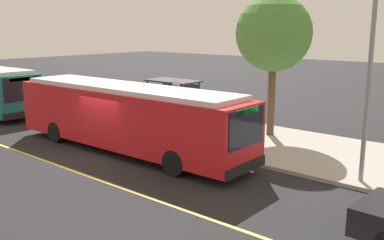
# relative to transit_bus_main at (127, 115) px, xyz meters

# --- Properties ---
(ground_plane) EXTENTS (120.00, 120.00, 0.00)m
(ground_plane) POSITION_rel_transit_bus_main_xyz_m (-0.25, -1.01, -1.62)
(ground_plane) COLOR #232326
(sidewalk_curb) EXTENTS (44.00, 6.40, 0.15)m
(sidewalk_curb) POSITION_rel_transit_bus_main_xyz_m (-0.25, 4.99, -1.54)
(sidewalk_curb) COLOR #A8A399
(sidewalk_curb) RESTS_ON ground_plane
(lane_stripe_center) EXTENTS (36.00, 0.14, 0.01)m
(lane_stripe_center) POSITION_rel_transit_bus_main_xyz_m (-0.25, -3.21, -1.61)
(lane_stripe_center) COLOR #E0D64C
(lane_stripe_center) RESTS_ON ground_plane
(transit_bus_main) EXTENTS (12.57, 2.74, 2.95)m
(transit_bus_main) POSITION_rel_transit_bus_main_xyz_m (0.00, 0.00, 0.00)
(transit_bus_main) COLOR red
(transit_bus_main) RESTS_ON ground_plane
(bus_shelter) EXTENTS (2.90, 1.60, 2.48)m
(bus_shelter) POSITION_rel_transit_bus_main_xyz_m (-1.81, 4.90, 0.30)
(bus_shelter) COLOR #333338
(bus_shelter) RESTS_ON sidewalk_curb
(waiting_bench) EXTENTS (1.60, 0.48, 0.95)m
(waiting_bench) POSITION_rel_transit_bus_main_xyz_m (-1.42, 4.79, -0.99)
(waiting_bench) COLOR brown
(waiting_bench) RESTS_ON sidewalk_curb
(route_sign_post) EXTENTS (0.44, 0.08, 2.80)m
(route_sign_post) POSITION_rel_transit_bus_main_xyz_m (0.55, 2.64, 0.34)
(route_sign_post) COLOR #333338
(route_sign_post) RESTS_ON sidewalk_curb
(pedestrian_commuter) EXTENTS (0.24, 0.40, 1.69)m
(pedestrian_commuter) POSITION_rel_transit_bus_main_xyz_m (-3.80, 3.46, -0.50)
(pedestrian_commuter) COLOR #282D47
(pedestrian_commuter) RESTS_ON sidewalk_curb
(street_tree_near_shelter) EXTENTS (3.67, 3.67, 6.81)m
(street_tree_near_shelter) POSITION_rel_transit_bus_main_xyz_m (3.52, 6.33, 3.48)
(street_tree_near_shelter) COLOR brown
(street_tree_near_shelter) RESTS_ON sidewalk_curb
(utility_pole) EXTENTS (0.16, 0.16, 6.40)m
(utility_pole) POSITION_rel_transit_bus_main_xyz_m (9.47, 2.44, 1.73)
(utility_pole) COLOR gray
(utility_pole) RESTS_ON sidewalk_curb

